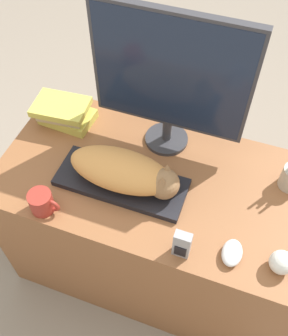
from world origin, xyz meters
TOP-DOWN VIEW (x-y plane):
  - ground_plane at (0.00, 0.00)m, footprint 12.00×12.00m
  - desk at (0.00, 0.31)m, footprint 1.23×0.62m
  - keyboard at (-0.13, 0.24)m, footprint 0.47×0.18m
  - cat at (-0.11, 0.24)m, footprint 0.40×0.17m
  - monitor at (-0.05, 0.50)m, footprint 0.55×0.17m
  - computer_mouse at (0.30, 0.10)m, footprint 0.07×0.10m
  - coffee_mug at (-0.35, 0.05)m, footprint 0.11×0.08m
  - baseball at (0.45, 0.11)m, footprint 0.08×0.08m
  - phone at (0.15, 0.06)m, footprint 0.05×0.03m
  - book_stack at (-0.47, 0.47)m, footprint 0.24×0.18m

SIDE VIEW (x-z plane):
  - ground_plane at x=0.00m, z-range 0.00..0.00m
  - desk at x=0.00m, z-range 0.00..0.70m
  - keyboard at x=-0.13m, z-range 0.70..0.73m
  - computer_mouse at x=0.30m, z-range 0.70..0.74m
  - baseball at x=0.45m, z-range 0.70..0.78m
  - coffee_mug at x=-0.35m, z-range 0.70..0.78m
  - book_stack at x=-0.47m, z-range 0.70..0.80m
  - phone at x=0.15m, z-range 0.70..0.82m
  - cat at x=-0.11m, z-range 0.72..0.85m
  - monitor at x=-0.05m, z-range 0.74..1.30m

